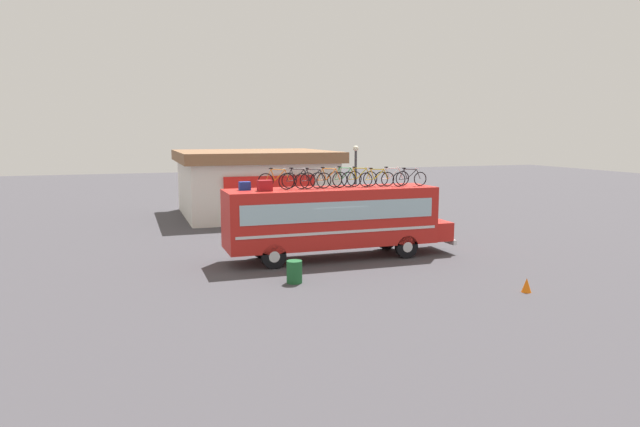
{
  "coord_description": "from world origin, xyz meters",
  "views": [
    {
      "loc": [
        -8.57,
        -23.51,
        5.64
      ],
      "look_at": [
        -0.54,
        0.0,
        2.08
      ],
      "focal_mm": 31.6,
      "sensor_mm": 36.0,
      "label": 1
    }
  ],
  "objects_px": {
    "trash_bin": "(294,272)",
    "rooftop_bicycle_1": "(277,180)",
    "rooftop_bicycle_4": "(329,179)",
    "rooftop_bicycle_9": "(410,178)",
    "rooftop_bicycle_5": "(344,178)",
    "luggage_bag_2": "(265,186)",
    "street_lamp": "(356,180)",
    "traffic_cone": "(527,285)",
    "rooftop_bicycle_2": "(297,180)",
    "rooftop_bicycle_7": "(377,179)",
    "luggage_bag_1": "(245,186)",
    "rooftop_bicycle_6": "(359,178)",
    "bus": "(335,218)",
    "rooftop_bicycle_3": "(313,180)",
    "rooftop_bicycle_8": "(392,178)"
  },
  "relations": [
    {
      "from": "trash_bin",
      "to": "rooftop_bicycle_1",
      "type": "bearing_deg",
      "value": 84.18
    },
    {
      "from": "rooftop_bicycle_4",
      "to": "rooftop_bicycle_9",
      "type": "xyz_separation_m",
      "value": [
        3.81,
        -0.4,
        -0.03
      ]
    },
    {
      "from": "rooftop_bicycle_5",
      "to": "trash_bin",
      "type": "xyz_separation_m",
      "value": [
        -3.48,
        -3.74,
        -3.17
      ]
    },
    {
      "from": "luggage_bag_2",
      "to": "rooftop_bicycle_4",
      "type": "distance_m",
      "value": 3.0
    },
    {
      "from": "rooftop_bicycle_9",
      "to": "street_lamp",
      "type": "height_order",
      "value": "street_lamp"
    },
    {
      "from": "rooftop_bicycle_1",
      "to": "rooftop_bicycle_9",
      "type": "distance_m",
      "value": 6.12
    },
    {
      "from": "traffic_cone",
      "to": "rooftop_bicycle_2",
      "type": "bearing_deg",
      "value": 130.49
    },
    {
      "from": "rooftop_bicycle_9",
      "to": "trash_bin",
      "type": "distance_m",
      "value": 7.86
    },
    {
      "from": "rooftop_bicycle_7",
      "to": "luggage_bag_1",
      "type": "bearing_deg",
      "value": 176.14
    },
    {
      "from": "rooftop_bicycle_5",
      "to": "rooftop_bicycle_6",
      "type": "height_order",
      "value": "rooftop_bicycle_5"
    },
    {
      "from": "rooftop_bicycle_7",
      "to": "street_lamp",
      "type": "xyz_separation_m",
      "value": [
        1.53,
        6.22,
        -0.61
      ]
    },
    {
      "from": "rooftop_bicycle_2",
      "to": "rooftop_bicycle_6",
      "type": "bearing_deg",
      "value": 2.81
    },
    {
      "from": "rooftop_bicycle_1",
      "to": "rooftop_bicycle_2",
      "type": "relative_size",
      "value": 1.05
    },
    {
      "from": "rooftop_bicycle_7",
      "to": "traffic_cone",
      "type": "xyz_separation_m",
      "value": [
        2.53,
        -7.39,
        -3.31
      ]
    },
    {
      "from": "rooftop_bicycle_1",
      "to": "street_lamp",
      "type": "xyz_separation_m",
      "value": [
        6.08,
        5.74,
        -0.63
      ]
    },
    {
      "from": "rooftop_bicycle_4",
      "to": "bus",
      "type": "bearing_deg",
      "value": -6.98
    },
    {
      "from": "rooftop_bicycle_7",
      "to": "street_lamp",
      "type": "relative_size",
      "value": 0.36
    },
    {
      "from": "rooftop_bicycle_5",
      "to": "rooftop_bicycle_2",
      "type": "bearing_deg",
      "value": -174.02
    },
    {
      "from": "trash_bin",
      "to": "street_lamp",
      "type": "xyz_separation_m",
      "value": [
        6.49,
        9.7,
        2.54
      ]
    },
    {
      "from": "rooftop_bicycle_7",
      "to": "trash_bin",
      "type": "distance_m",
      "value": 6.82
    },
    {
      "from": "luggage_bag_2",
      "to": "rooftop_bicycle_9",
      "type": "height_order",
      "value": "rooftop_bicycle_9"
    },
    {
      "from": "luggage_bag_1",
      "to": "rooftop_bicycle_1",
      "type": "bearing_deg",
      "value": 2.64
    },
    {
      "from": "traffic_cone",
      "to": "rooftop_bicycle_3",
      "type": "bearing_deg",
      "value": 127.07
    },
    {
      "from": "luggage_bag_2",
      "to": "rooftop_bicycle_7",
      "type": "xyz_separation_m",
      "value": [
        5.28,
        0.19,
        0.14
      ]
    },
    {
      "from": "rooftop_bicycle_3",
      "to": "rooftop_bicycle_8",
      "type": "xyz_separation_m",
      "value": [
        3.87,
        0.05,
        -0.01
      ]
    },
    {
      "from": "rooftop_bicycle_7",
      "to": "rooftop_bicycle_9",
      "type": "height_order",
      "value": "rooftop_bicycle_7"
    },
    {
      "from": "rooftop_bicycle_6",
      "to": "bus",
      "type": "bearing_deg",
      "value": -174.99
    },
    {
      "from": "traffic_cone",
      "to": "luggage_bag_1",
      "type": "bearing_deg",
      "value": 137.68
    },
    {
      "from": "bus",
      "to": "rooftop_bicycle_2",
      "type": "xyz_separation_m",
      "value": [
        -1.76,
        -0.04,
        1.74
      ]
    },
    {
      "from": "luggage_bag_1",
      "to": "rooftop_bicycle_3",
      "type": "height_order",
      "value": "rooftop_bicycle_3"
    },
    {
      "from": "rooftop_bicycle_2",
      "to": "rooftop_bicycle_6",
      "type": "distance_m",
      "value": 3.0
    },
    {
      "from": "rooftop_bicycle_3",
      "to": "rooftop_bicycle_4",
      "type": "distance_m",
      "value": 0.77
    },
    {
      "from": "bus",
      "to": "rooftop_bicycle_6",
      "type": "distance_m",
      "value": 2.13
    },
    {
      "from": "bus",
      "to": "trash_bin",
      "type": "distance_m",
      "value": 4.81
    },
    {
      "from": "rooftop_bicycle_2",
      "to": "rooftop_bicycle_5",
      "type": "bearing_deg",
      "value": 5.98
    },
    {
      "from": "bus",
      "to": "rooftop_bicycle_3",
      "type": "distance_m",
      "value": 2.02
    },
    {
      "from": "rooftop_bicycle_3",
      "to": "rooftop_bicycle_9",
      "type": "distance_m",
      "value": 4.6
    },
    {
      "from": "rooftop_bicycle_8",
      "to": "trash_bin",
      "type": "height_order",
      "value": "rooftop_bicycle_8"
    },
    {
      "from": "luggage_bag_2",
      "to": "rooftop_bicycle_4",
      "type": "xyz_separation_m",
      "value": [
        2.99,
        0.28,
        0.17
      ]
    },
    {
      "from": "rooftop_bicycle_1",
      "to": "bus",
      "type": "bearing_deg",
      "value": -9.45
    },
    {
      "from": "rooftop_bicycle_6",
      "to": "rooftop_bicycle_8",
      "type": "distance_m",
      "value": 1.6
    },
    {
      "from": "rooftop_bicycle_5",
      "to": "street_lamp",
      "type": "bearing_deg",
      "value": 63.19
    },
    {
      "from": "bus",
      "to": "rooftop_bicycle_7",
      "type": "distance_m",
      "value": 2.65
    },
    {
      "from": "street_lamp",
      "to": "rooftop_bicycle_4",
      "type": "bearing_deg",
      "value": -121.99
    },
    {
      "from": "rooftop_bicycle_7",
      "to": "rooftop_bicycle_8",
      "type": "height_order",
      "value": "rooftop_bicycle_8"
    },
    {
      "from": "rooftop_bicycle_6",
      "to": "trash_bin",
      "type": "height_order",
      "value": "rooftop_bicycle_6"
    },
    {
      "from": "rooftop_bicycle_4",
      "to": "rooftop_bicycle_8",
      "type": "bearing_deg",
      "value": -0.23
    },
    {
      "from": "rooftop_bicycle_8",
      "to": "trash_bin",
      "type": "relative_size",
      "value": 2.06
    },
    {
      "from": "rooftop_bicycle_7",
      "to": "traffic_cone",
      "type": "bearing_deg",
      "value": -71.07
    },
    {
      "from": "rooftop_bicycle_9",
      "to": "street_lamp",
      "type": "relative_size",
      "value": 0.35
    }
  ]
}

